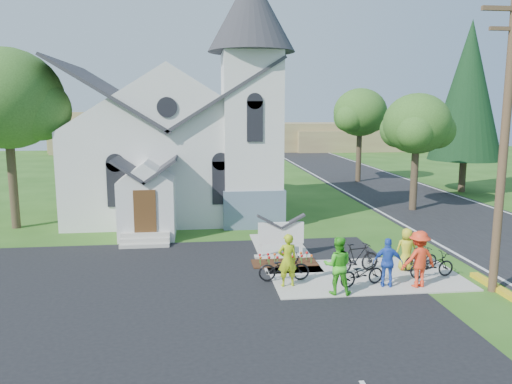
{
  "coord_description": "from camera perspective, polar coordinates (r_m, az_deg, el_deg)",
  "views": [
    {
      "loc": [
        -4.63,
        -16.61,
        6.15
      ],
      "look_at": [
        -2.03,
        5.0,
        2.49
      ],
      "focal_mm": 35.0,
      "sensor_mm": 36.0,
      "label": 1
    }
  ],
  "objects": [
    {
      "name": "road",
      "position": [
        35.37,
        17.68,
        -0.9
      ],
      "size": [
        8.0,
        90.0,
        0.02
      ],
      "primitive_type": "cube",
      "color": "black",
      "rests_on": "ground"
    },
    {
      "name": "bike_1",
      "position": [
        19.19,
        11.44,
        -7.39
      ],
      "size": [
        1.98,
        1.01,
        1.14
      ],
      "primitive_type": "imported",
      "rotation": [
        0.0,
        0.0,
        1.83
      ],
      "color": "black",
      "rests_on": "sidewalk"
    },
    {
      "name": "church",
      "position": [
        29.12,
        -8.61,
        7.67
      ],
      "size": [
        12.35,
        12.0,
        13.0
      ],
      "color": "silver",
      "rests_on": "ground"
    },
    {
      "name": "conifer",
      "position": [
        39.81,
        23.09,
        10.58
      ],
      "size": [
        5.2,
        5.2,
        12.4
      ],
      "color": "#3A2B20",
      "rests_on": "ground"
    },
    {
      "name": "tree_lot_corner",
      "position": [
        28.21,
        -26.66,
        9.48
      ],
      "size": [
        5.6,
        5.6,
        9.15
      ],
      "color": "#3A2B20",
      "rests_on": "ground"
    },
    {
      "name": "tree_road_near",
      "position": [
        31.5,
        17.92,
        7.38
      ],
      "size": [
        4.0,
        4.0,
        7.05
      ],
      "color": "#3A2B20",
      "rests_on": "ground"
    },
    {
      "name": "flower_bed",
      "position": [
        20.17,
        3.29,
        -8.12
      ],
      "size": [
        2.6,
        1.1,
        0.07
      ],
      "primitive_type": "cube",
      "color": "#3A220F",
      "rests_on": "ground"
    },
    {
      "name": "bike_2",
      "position": [
        17.92,
        12.0,
        -9.04
      ],
      "size": [
        1.82,
        1.04,
        0.9
      ],
      "primitive_type": "imported",
      "rotation": [
        0.0,
        0.0,
        1.84
      ],
      "color": "black",
      "rests_on": "sidewalk"
    },
    {
      "name": "cyclist_3",
      "position": [
        18.17,
        18.11,
        -7.28
      ],
      "size": [
        1.39,
        0.96,
        1.97
      ],
      "primitive_type": "imported",
      "rotation": [
        0.0,
        0.0,
        3.33
      ],
      "color": "#F93B1B",
      "rests_on": "sidewalk"
    },
    {
      "name": "cyclist_4",
      "position": [
        19.88,
        16.82,
        -6.29
      ],
      "size": [
        0.87,
        0.64,
        1.63
      ],
      "primitive_type": "imported",
      "rotation": [
        0.0,
        0.0,
        2.99
      ],
      "color": "gold",
      "rests_on": "sidewalk"
    },
    {
      "name": "cyclist_2",
      "position": [
        17.91,
        14.83,
        -7.8
      ],
      "size": [
        1.09,
        0.7,
        1.72
      ],
      "primitive_type": "imported",
      "rotation": [
        0.0,
        0.0,
        2.84
      ],
      "color": "blue",
      "rests_on": "sidewalk"
    },
    {
      "name": "sidewalk",
      "position": [
        19.18,
        12.32,
        -9.3
      ],
      "size": [
        7.0,
        4.0,
        0.05
      ],
      "primitive_type": "cube",
      "color": "#A4A094",
      "rests_on": "ground"
    },
    {
      "name": "tree_road_mid",
      "position": [
        42.84,
        11.82,
        8.86
      ],
      "size": [
        4.4,
        4.4,
        7.8
      ],
      "color": "#3A2B20",
      "rests_on": "ground"
    },
    {
      "name": "church_sign",
      "position": [
        20.75,
        2.87,
        -4.76
      ],
      "size": [
        2.2,
        0.4,
        1.7
      ],
      "color": "#A4A094",
      "rests_on": "ground"
    },
    {
      "name": "bike_0",
      "position": [
        18.04,
        3.22,
        -8.62
      ],
      "size": [
        1.84,
        0.67,
        0.96
      ],
      "primitive_type": "imported",
      "rotation": [
        0.0,
        0.0,
        1.55
      ],
      "color": "black",
      "rests_on": "sidewalk"
    },
    {
      "name": "ground",
      "position": [
        18.31,
        8.33,
        -10.18
      ],
      "size": [
        120.0,
        120.0,
        0.0
      ],
      "primitive_type": "plane",
      "color": "#285217",
      "rests_on": "ground"
    },
    {
      "name": "cyclist_1",
      "position": [
        16.88,
        9.32,
        -8.27
      ],
      "size": [
        1.09,
        0.94,
        1.94
      ],
      "primitive_type": "imported",
      "rotation": [
        0.0,
        0.0,
        2.9
      ],
      "color": "green",
      "rests_on": "sidewalk"
    },
    {
      "name": "utility_pole",
      "position": [
        18.13,
        26.75,
        6.17
      ],
      "size": [
        3.45,
        0.28,
        10.0
      ],
      "color": "#4D3526",
      "rests_on": "ground"
    },
    {
      "name": "parking_lot",
      "position": [
        16.02,
        -15.24,
        -13.34
      ],
      "size": [
        20.0,
        16.0,
        0.02
      ],
      "primitive_type": "cube",
      "color": "black",
      "rests_on": "ground"
    },
    {
      "name": "cyclist_0",
      "position": [
        17.39,
        3.62,
        -7.77
      ],
      "size": [
        0.72,
        0.51,
        1.86
      ],
      "primitive_type": "imported",
      "rotation": [
        0.0,
        0.0,
        3.24
      ],
      "color": "#A0B915",
      "rests_on": "sidewalk"
    },
    {
      "name": "distant_hills",
      "position": [
        73.48,
        -0.63,
        6.45
      ],
      "size": [
        61.0,
        10.0,
        5.6
      ],
      "color": "olive",
      "rests_on": "ground"
    },
    {
      "name": "bike_4",
      "position": [
        19.44,
        19.44,
        -7.87
      ],
      "size": [
        1.82,
        0.84,
        0.92
      ],
      "primitive_type": "imported",
      "rotation": [
        0.0,
        0.0,
        1.7
      ],
      "color": "black",
      "rests_on": "sidewalk"
    },
    {
      "name": "bike_3",
      "position": [
        20.13,
        18.31,
        -7.24
      ],
      "size": [
        1.57,
        0.78,
        0.91
      ],
      "primitive_type": "imported",
      "rotation": [
        0.0,
        0.0,
        1.81
      ],
      "color": "black",
      "rests_on": "sidewalk"
    }
  ]
}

